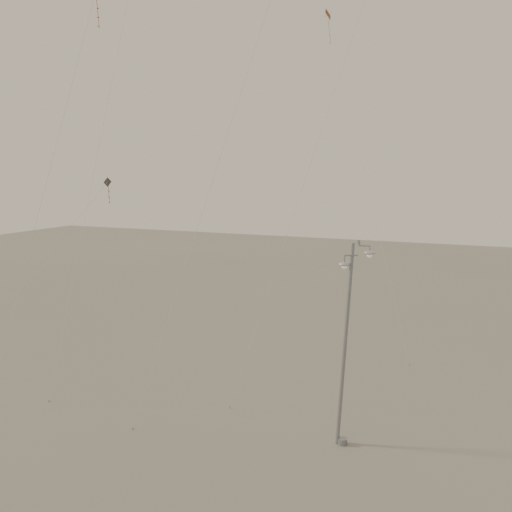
% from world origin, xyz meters
% --- Properties ---
extents(ground, '(160.00, 160.00, 0.00)m').
position_xyz_m(ground, '(0.00, 0.00, 0.00)').
color(ground, gray).
rests_on(ground, ground).
extents(street_lamp, '(1.61, 0.73, 9.76)m').
position_xyz_m(street_lamp, '(3.62, 3.07, 5.20)').
color(street_lamp, '#96999E').
rests_on(street_lamp, ground).
extents(kite_1, '(5.65, 7.75, 24.73)m').
position_xyz_m(kite_1, '(-2.27, 6.17, 18.90)').
color(kite_1, '#312C28').
rests_on(kite_1, ground).
extents(kite_3, '(3.22, 6.85, 22.23)m').
position_xyz_m(kite_3, '(-10.71, 2.05, 16.84)').
color(kite_3, maroon).
rests_on(kite_3, ground).
extents(kite_5, '(9.05, 10.15, 25.65)m').
position_xyz_m(kite_5, '(-2.34, 23.29, 20.23)').
color(kite_5, brown).
rests_on(kite_5, ground).
extents(kite_6, '(6.30, 9.02, 12.32)m').
position_xyz_m(kite_6, '(-15.35, 6.82, 9.10)').
color(kite_6, '#312C28').
rests_on(kite_6, ground).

